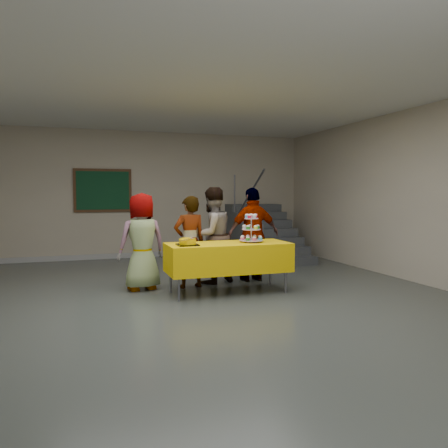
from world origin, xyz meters
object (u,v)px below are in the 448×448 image
at_px(schoolchild_b, 190,242).
at_px(schoolchild_d, 253,234).
at_px(bear_cake, 188,241).
at_px(staircase, 262,237).
at_px(schoolchild_c, 212,235).
at_px(noticeboard, 103,190).
at_px(schoolchild_a, 142,242).
at_px(bake_table, 228,257).
at_px(cupcake_stand, 251,231).

relative_size(schoolchild_b, schoolchild_d, 0.91).
height_order(bear_cake, staircase, staircase).
height_order(schoolchild_b, schoolchild_c, schoolchild_c).
xyz_separation_m(schoolchild_c, noticeboard, (-1.60, 3.40, 0.78)).
relative_size(bear_cake, schoolchild_b, 0.24).
xyz_separation_m(schoolchild_a, staircase, (3.24, 2.71, -0.28)).
relative_size(bear_cake, schoolchild_a, 0.23).
relative_size(schoolchild_c, schoolchild_d, 1.00).
bearing_deg(bake_table, schoolchild_c, 91.83).
bearing_deg(schoolchild_d, staircase, -119.77).
distance_m(bake_table, cupcake_stand, 0.55).
bearing_deg(bear_cake, bake_table, 8.30).
height_order(schoolchild_d, staircase, staircase).
height_order(schoolchild_a, schoolchild_c, schoolchild_c).
distance_m(bake_table, schoolchild_a, 1.40).
relative_size(cupcake_stand, schoolchild_a, 0.29).
distance_m(schoolchild_b, noticeboard, 3.89).
bearing_deg(bear_cake, staircase, 52.15).
height_order(schoolchild_a, schoolchild_b, schoolchild_a).
bearing_deg(cupcake_stand, bake_table, -178.21).
bearing_deg(schoolchild_d, bear_cake, 27.56).
distance_m(cupcake_stand, schoolchild_c, 0.88).
distance_m(bake_table, noticeboard, 4.60).
xyz_separation_m(cupcake_stand, schoolchild_d, (0.33, 0.72, -0.13)).
distance_m(staircase, noticeboard, 3.89).
xyz_separation_m(bake_table, schoolchild_b, (-0.47, 0.56, 0.19)).
bearing_deg(bear_cake, cupcake_stand, 5.91).
bearing_deg(staircase, schoolchild_c, -128.41).
relative_size(bear_cake, schoolchild_c, 0.22).
relative_size(bear_cake, staircase, 0.15).
bearing_deg(schoolchild_b, noticeboard, -81.35).
bearing_deg(schoolchild_c, bake_table, 71.58).
height_order(schoolchild_a, noticeboard, noticeboard).
distance_m(cupcake_stand, staircase, 3.73).
bearing_deg(bear_cake, noticeboard, 102.69).
bearing_deg(schoolchild_c, schoolchild_a, -13.37).
height_order(cupcake_stand, schoolchild_b, schoolchild_b).
xyz_separation_m(schoolchild_b, staircase, (2.48, 2.78, -0.26)).
bearing_deg(schoolchild_d, schoolchild_b, 4.95).
distance_m(schoolchild_b, schoolchild_d, 1.20).
height_order(schoolchild_b, staircase, staircase).
bearing_deg(schoolchild_a, schoolchild_b, 163.02).
distance_m(schoolchild_c, schoolchild_d, 0.75).
bearing_deg(bake_table, staircase, 58.99).
relative_size(cupcake_stand, bear_cake, 1.24).
height_order(cupcake_stand, noticeboard, noticeboard).
height_order(cupcake_stand, staircase, staircase).
relative_size(bake_table, staircase, 0.78).
bearing_deg(bear_cake, schoolchild_d, 31.02).
bearing_deg(cupcake_stand, schoolchild_a, 159.03).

